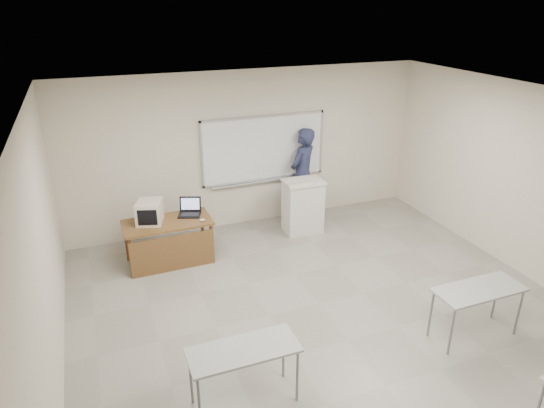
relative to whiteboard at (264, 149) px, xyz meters
name	(u,v)px	position (x,y,z in m)	size (l,w,h in m)	color
floor	(348,341)	(-0.30, -3.97, -1.49)	(7.00, 8.00, 0.01)	gray
whiteboard	(264,149)	(0.00, 0.00, 0.00)	(2.48, 0.10, 1.31)	white
student_desks	(417,367)	(-0.30, -5.32, -0.81)	(4.40, 2.20, 0.73)	#AFAFAA
instructor_desk	(169,235)	(-2.10, -1.13, -0.93)	(1.45, 0.72, 0.75)	brown
podium	(303,206)	(0.50, -0.77, -0.96)	(0.73, 0.54, 1.03)	beige
crt_monitor	(150,212)	(-2.35, -0.94, -0.55)	(0.41, 0.45, 0.38)	beige
laptop	(189,211)	(-1.70, -0.86, -0.67)	(0.37, 0.34, 0.27)	black
mouse	(202,220)	(-1.55, -1.21, -0.71)	(0.10, 0.07, 0.04)	#BABDC3
keyboard	(299,183)	(0.35, -0.89, -0.44)	(0.47, 0.16, 0.03)	beige
presenter	(303,174)	(0.76, -0.16, -0.55)	(0.68, 0.45, 1.87)	black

